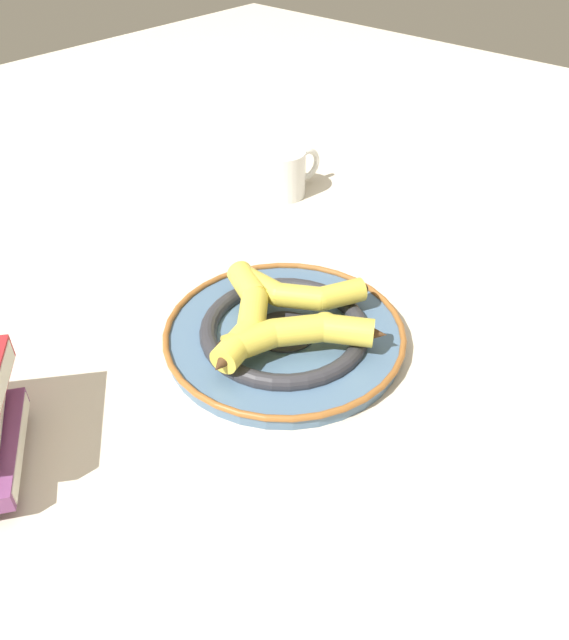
# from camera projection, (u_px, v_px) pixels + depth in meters

# --- Properties ---
(ground_plane) EXTENTS (2.80, 2.80, 0.00)m
(ground_plane) POSITION_uv_depth(u_px,v_px,m) (286.00, 335.00, 0.83)
(ground_plane) COLOR beige
(decorative_bowl) EXTENTS (0.31, 0.31, 0.03)m
(decorative_bowl) POSITION_uv_depth(u_px,v_px,m) (284.00, 333.00, 0.81)
(decorative_bowl) COLOR slate
(decorative_bowl) RESTS_ON ground_plane
(banana_a) EXTENTS (0.17, 0.15, 0.04)m
(banana_a) POSITION_uv_depth(u_px,v_px,m) (302.00, 333.00, 0.76)
(banana_a) COLOR gold
(banana_a) RESTS_ON decorative_bowl
(banana_b) EXTENTS (0.18, 0.14, 0.04)m
(banana_b) POSITION_uv_depth(u_px,v_px,m) (246.00, 316.00, 0.78)
(banana_b) COLOR yellow
(banana_b) RESTS_ON decorative_bowl
(banana_c) EXTENTS (0.11, 0.16, 0.03)m
(banana_c) POSITION_uv_depth(u_px,v_px,m) (298.00, 292.00, 0.83)
(banana_c) COLOR gold
(banana_c) RESTS_ON decorative_bowl
(coffee_mug) EXTENTS (0.13, 0.09, 0.08)m
(coffee_mug) POSITION_uv_depth(u_px,v_px,m) (283.00, 172.00, 1.12)
(coffee_mug) COLOR white
(coffee_mug) RESTS_ON ground_plane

